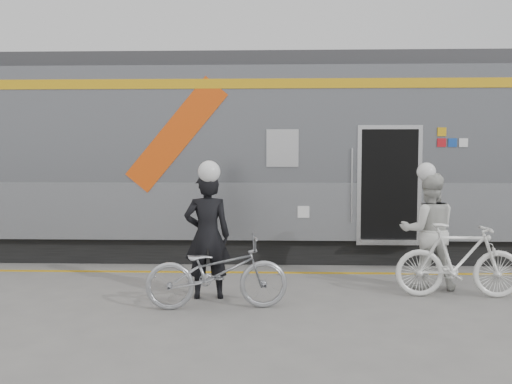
{
  "coord_description": "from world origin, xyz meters",
  "views": [
    {
      "loc": [
        0.14,
        -7.49,
        2.14
      ],
      "look_at": [
        -0.15,
        1.6,
        1.5
      ],
      "focal_mm": 38.0,
      "sensor_mm": 36.0,
      "label": 1
    }
  ],
  "objects_px": {
    "man": "(207,236)",
    "bicycle_right": "(459,260)",
    "woman": "(428,231)",
    "bicycle_left": "(217,272)"
  },
  "relations": [
    {
      "from": "man",
      "to": "woman",
      "type": "height_order",
      "value": "man"
    },
    {
      "from": "man",
      "to": "bicycle_right",
      "type": "height_order",
      "value": "man"
    },
    {
      "from": "bicycle_left",
      "to": "man",
      "type": "bearing_deg",
      "value": 12.99
    },
    {
      "from": "man",
      "to": "woman",
      "type": "relative_size",
      "value": 1.01
    },
    {
      "from": "woman",
      "to": "man",
      "type": "bearing_deg",
      "value": 13.72
    },
    {
      "from": "man",
      "to": "bicycle_right",
      "type": "xyz_separation_m",
      "value": [
        3.74,
        0.14,
        -0.37
      ]
    },
    {
      "from": "man",
      "to": "bicycle_right",
      "type": "distance_m",
      "value": 3.76
    },
    {
      "from": "woman",
      "to": "bicycle_right",
      "type": "xyz_separation_m",
      "value": [
        0.3,
        -0.55,
        -0.36
      ]
    },
    {
      "from": "man",
      "to": "woman",
      "type": "xyz_separation_m",
      "value": [
        3.44,
        0.69,
        -0.01
      ]
    },
    {
      "from": "bicycle_left",
      "to": "woman",
      "type": "distance_m",
      "value": 3.49
    }
  ]
}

